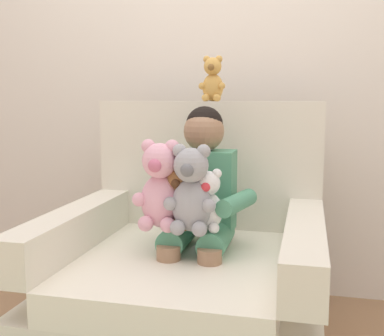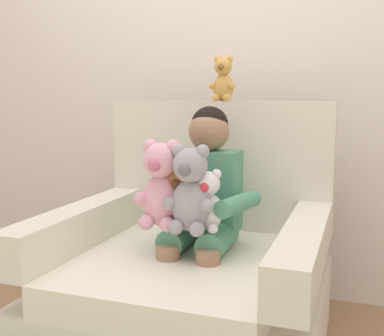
{
  "view_description": "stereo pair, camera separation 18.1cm",
  "coord_description": "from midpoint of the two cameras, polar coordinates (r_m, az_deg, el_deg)",
  "views": [
    {
      "loc": [
        0.46,
        -1.79,
        1.05
      ],
      "look_at": [
        0.04,
        -0.05,
        0.79
      ],
      "focal_mm": 44.87,
      "sensor_mm": 36.0,
      "label": 1
    },
    {
      "loc": [
        0.63,
        -1.74,
        1.05
      ],
      "look_at": [
        0.04,
        -0.05,
        0.79
      ],
      "focal_mm": 44.87,
      "sensor_mm": 36.0,
      "label": 2
    }
  ],
  "objects": [
    {
      "name": "plush_white",
      "position": [
        1.83,
        -0.92,
        -4.06
      ],
      "size": [
        0.14,
        0.12,
        0.24
      ],
      "rotation": [
        0.0,
        0.0,
        0.29
      ],
      "color": "white",
      "rests_on": "armchair"
    },
    {
      "name": "armchair",
      "position": [
        2.04,
        -2.9,
        -12.99
      ],
      "size": [
        1.06,
        1.03,
        1.04
      ],
      "color": "silver",
      "rests_on": "ground"
    },
    {
      "name": "seated_child",
      "position": [
        1.97,
        -1.64,
        -3.43
      ],
      "size": [
        0.45,
        0.39,
        0.82
      ],
      "rotation": [
        0.0,
        0.0,
        -0.13
      ],
      "color": "#4C9370",
      "rests_on": "armchair"
    },
    {
      "name": "plush_honey_on_backrest",
      "position": [
        2.27,
        0.16,
        10.4
      ],
      "size": [
        0.13,
        0.1,
        0.21
      ],
      "rotation": [
        0.0,
        0.0,
        -0.05
      ],
      "color": "gold",
      "rests_on": "armchair"
    },
    {
      "name": "plush_brown",
      "position": [
        1.87,
        -4.33,
        -3.68
      ],
      "size": [
        0.15,
        0.12,
        0.25
      ],
      "rotation": [
        0.0,
        0.0,
        -0.18
      ],
      "color": "brown",
      "rests_on": "armchair"
    },
    {
      "name": "plush_pink",
      "position": [
        1.86,
        -6.58,
        -2.33
      ],
      "size": [
        0.21,
        0.17,
        0.35
      ],
      "rotation": [
        0.0,
        0.0,
        0.09
      ],
      "color": "#EAA8BC",
      "rests_on": "armchair"
    },
    {
      "name": "plush_grey",
      "position": [
        1.79,
        -2.98,
        -2.86
      ],
      "size": [
        0.2,
        0.16,
        0.34
      ],
      "rotation": [
        0.0,
        0.0,
        0.34
      ],
      "color": "#9E9EA3",
      "rests_on": "armchair"
    },
    {
      "name": "back_wall",
      "position": [
        2.65,
        1.77,
        13.69
      ],
      "size": [
        6.0,
        0.1,
        2.6
      ],
      "primitive_type": "cube",
      "color": "silver",
      "rests_on": "ground"
    }
  ]
}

